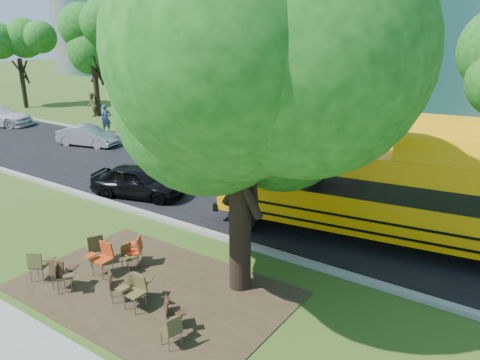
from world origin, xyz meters
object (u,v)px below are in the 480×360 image
Objects in this scene: main_tree at (240,95)px; black_car at (138,181)px; chair_5 at (135,289)px; bg_car_red at (213,144)px; chair_9 at (136,248)px; chair_11 at (139,284)px; chair_6 at (173,328)px; pedestrian_a at (106,119)px; chair_2 at (61,271)px; chair_3 at (102,255)px; school_bus at (431,196)px; bg_car_silver at (88,136)px; chair_4 at (115,283)px; chair_1 at (62,273)px; chair_7 at (172,310)px; pedestrian_b at (92,105)px; chair_0 at (39,263)px; chair_8 at (96,246)px; chair_10 at (128,254)px.

main_tree is 9.08m from black_car.
bg_car_red reaches higher than chair_5.
chair_9 is 1.10× the size of chair_11.
main_tree is at bearing -131.11° from black_car.
pedestrian_a is at bearing 68.78° from chair_6.
chair_2 is 0.92× the size of chair_3.
school_bus is at bearing -81.95° from pedestrian_a.
school_bus is 19.36m from bg_car_silver.
black_car is (-3.50, 6.06, 0.10)m from chair_2.
black_car is at bearing 12.07° from chair_9.
school_bus is 12.90m from bg_car_red.
chair_11 is (0.47, 0.34, -0.04)m from chair_4.
chair_1 reaches higher than chair_6.
chair_7 is 0.89× the size of chair_9.
pedestrian_a reaches higher than chair_6.
chair_2 is (-0.10, 0.05, 0.02)m from chair_1.
pedestrian_a is (-13.98, 13.29, 0.33)m from chair_2.
chair_1 is 1.08× the size of chair_11.
chair_2 is 2.18m from chair_11.
chair_3 is 24.75m from pedestrian_b.
chair_0 is 1.58m from chair_8.
chair_8 is at bearing 136.08° from chair_11.
chair_6 is 1.02× the size of chair_10.
chair_4 is 1.09× the size of chair_6.
chair_4 is at bearing -173.03° from chair_11.
chair_8 is 2.50m from chair_11.
chair_0 is at bearing -148.37° from main_tree.
chair_2 is 0.99× the size of chair_5.
chair_0 is 1.65m from chair_3.
chair_9 is 1.91m from chair_11.
main_tree is at bearing -158.84° from bg_car_red.
chair_7 is 1.02× the size of chair_10.
pedestrian_b reaches higher than chair_11.
chair_6 is at bearing -82.25° from chair_8.
chair_5 reaches higher than chair_2.
main_tree is 1.78× the size of bg_car_red.
pedestrian_a is (-1.96, 3.00, 0.30)m from bg_car_silver.
chair_7 is 0.44× the size of pedestrian_a.
chair_1 is at bearing -145.25° from bg_car_silver.
chair_4 is 1.07× the size of chair_11.
chair_9 is (0.60, 2.02, -0.01)m from chair_2.
chair_7 is at bearing 32.05° from chair_4.
chair_3 is 0.25× the size of black_car.
school_bus is 14.28× the size of chair_9.
chair_9 reaches higher than chair_10.
pedestrian_b reaches higher than bg_car_red.
bg_car_silver is at bearing 47.19° from black_car.
school_bus is 11.27m from chair_0.
school_bus is 2.58× the size of bg_car_red.
bg_car_red is (-4.41, 11.17, 0.09)m from chair_8.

